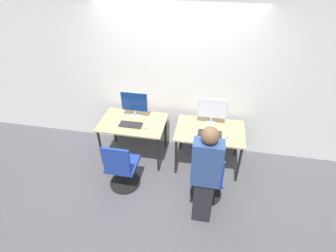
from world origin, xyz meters
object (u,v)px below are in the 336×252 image
at_px(keyboard_right, 210,133).
at_px(office_chair_right, 207,180).
at_px(mouse_right, 228,136).
at_px(monitor_left, 134,103).
at_px(monitor_right, 212,110).
at_px(office_chair_left, 122,169).
at_px(keyboard_left, 131,125).
at_px(person_right, 206,175).
at_px(mouse_left, 145,126).

bearing_deg(keyboard_right, office_chair_right, -86.99).
bearing_deg(mouse_right, monitor_left, 169.52).
bearing_deg(mouse_right, keyboard_right, 177.05).
bearing_deg(monitor_right, office_chair_left, -143.00).
xyz_separation_m(keyboard_left, office_chair_left, (0.03, -0.65, -0.37)).
relative_size(monitor_left, person_right, 0.30).
distance_m(keyboard_left, mouse_left, 0.25).
relative_size(keyboard_left, mouse_right, 4.11).
relative_size(monitor_left, monitor_right, 1.00).
xyz_separation_m(office_chair_left, keyboard_right, (1.25, 0.65, 0.37)).
bearing_deg(office_chair_right, monitor_right, 92.05).
relative_size(keyboard_right, office_chair_right, 0.42).
height_order(monitor_left, office_chair_left, monitor_left).
xyz_separation_m(monitor_right, mouse_right, (0.27, -0.31, -0.24)).
bearing_deg(keyboard_right, mouse_left, -179.37).
bearing_deg(office_chair_right, mouse_left, 149.92).
bearing_deg(mouse_right, mouse_left, 179.88).
relative_size(monitor_left, mouse_right, 5.11).
height_order(keyboard_left, mouse_left, mouse_left).
bearing_deg(keyboard_right, keyboard_left, 179.91).
bearing_deg(keyboard_right, monitor_right, 90.00).
bearing_deg(office_chair_left, keyboard_left, 92.59).
height_order(monitor_left, person_right, person_right).
bearing_deg(person_right, mouse_left, 136.21).
bearing_deg(office_chair_right, keyboard_left, 154.30).
bearing_deg(mouse_right, office_chair_left, -157.42).
bearing_deg(mouse_left, monitor_left, 130.77).
xyz_separation_m(mouse_left, office_chair_left, (-0.22, -0.63, -0.38)).
relative_size(mouse_left, monitor_right, 0.20).
relative_size(monitor_right, keyboard_right, 1.24).
height_order(mouse_left, office_chair_right, office_chair_right).
relative_size(mouse_right, person_right, 0.06).
bearing_deg(monitor_left, mouse_right, -10.48).
relative_size(keyboard_left, office_chair_right, 0.42).
xyz_separation_m(office_chair_right, person_right, (-0.04, -0.37, 0.48)).
bearing_deg(monitor_left, office_chair_right, -34.52).
xyz_separation_m(mouse_right, person_right, (-0.28, -0.98, 0.10)).
bearing_deg(monitor_left, keyboard_left, -90.00).
bearing_deg(mouse_left, office_chair_right, -30.08).
relative_size(keyboard_left, office_chair_left, 0.42).
bearing_deg(office_chair_left, monitor_right, 37.00).
relative_size(mouse_left, person_right, 0.06).
relative_size(mouse_left, office_chair_right, 0.10).
distance_m(keyboard_right, office_chair_right, 0.73).
height_order(office_chair_left, person_right, person_right).
xyz_separation_m(keyboard_left, keyboard_right, (1.28, -0.00, 0.00)).
height_order(keyboard_right, mouse_right, mouse_right).
relative_size(keyboard_left, person_right, 0.24).
bearing_deg(office_chair_left, keyboard_right, 27.38).
relative_size(monitor_left, mouse_left, 5.11).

